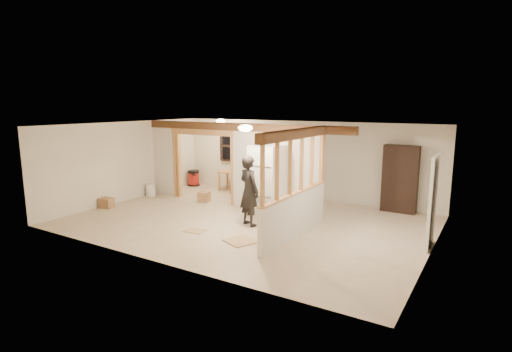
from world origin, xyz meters
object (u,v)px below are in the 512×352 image
Objects in this scene: refrigerator at (267,181)px; work_table at (235,181)px; woman at (249,191)px; bookshelf at (400,179)px; shop_vac at (194,178)px.

refrigerator is 3.32m from work_table.
refrigerator is 1.09× the size of woman.
woman is (0.07, -1.02, -0.08)m from refrigerator.
bookshelf reaches higher than work_table.
work_table is 5.56m from bookshelf.
work_table is at bearing -178.27° from bookshelf.
woman is 5.46m from shop_vac.
refrigerator reaches higher than woman.
refrigerator is at bearing -143.19° from bookshelf.
woman is 4.43m from bookshelf.
bookshelf is (7.41, 0.19, 0.66)m from shop_vac.
work_table is at bearing 0.56° from shop_vac.
woman is at bearing -85.92° from refrigerator.
shop_vac is (-1.88, -0.02, -0.06)m from work_table.
shop_vac is at bearing 154.54° from refrigerator.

